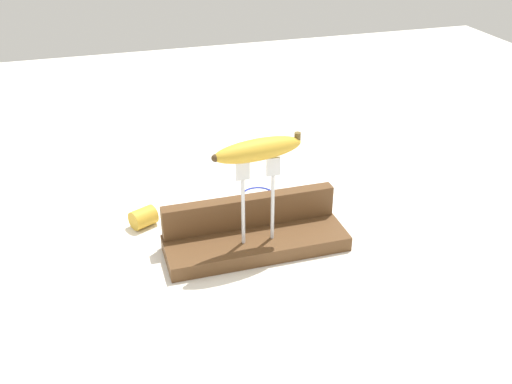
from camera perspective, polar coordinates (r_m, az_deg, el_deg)
The scene contains 7 objects.
ground_plane at distance 1.18m, azimuth 0.00°, elevation -5.54°, with size 3.00×3.00×0.00m, color white.
wooden_board at distance 1.17m, azimuth 0.00°, elevation -4.93°, with size 0.36×0.12×0.03m, color brown.
board_backstop at distance 1.18m, azimuth -0.65°, elevation -1.83°, with size 0.35×0.03×0.06m, color brown.
fork_stand_center at distance 1.10m, azimuth 0.19°, elevation -0.12°, with size 0.08×0.01×0.17m.
banana_raised_center at distance 1.06m, azimuth 0.20°, elevation 4.10°, with size 0.18×0.07×0.04m.
banana_chunk_near at distance 1.27m, azimuth -10.76°, elevation -2.41°, with size 0.06×0.06×0.04m.
wire_coil at distance 1.36m, azimuth 0.20°, elevation -0.26°, with size 0.08×0.08×0.01m, color #1E2DA5.
Camera 1 is at (-0.28, -0.93, 0.67)m, focal length 41.50 mm.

